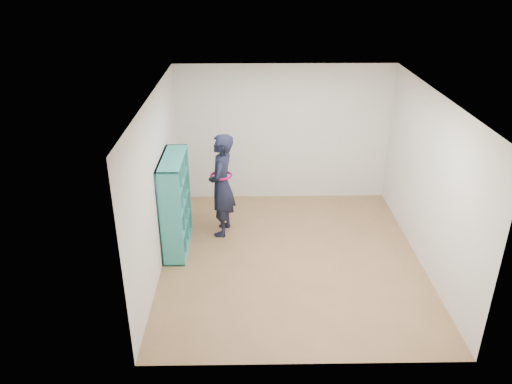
{
  "coord_description": "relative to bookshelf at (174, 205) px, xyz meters",
  "views": [
    {
      "loc": [
        -0.66,
        -6.64,
        4.32
      ],
      "look_at": [
        -0.55,
        0.3,
        1.02
      ],
      "focal_mm": 35.0,
      "sensor_mm": 36.0,
      "label": 1
    }
  ],
  "objects": [
    {
      "name": "wall_back",
      "position": [
        1.85,
        1.86,
        0.54
      ],
      "size": [
        4.0,
        0.02,
        2.6
      ],
      "primitive_type": "cube",
      "color": "silver",
      "rests_on": "floor"
    },
    {
      "name": "ceiling",
      "position": [
        1.85,
        -0.39,
        1.84
      ],
      "size": [
        4.5,
        4.5,
        0.0
      ],
      "primitive_type": "plane",
      "color": "white",
      "rests_on": "wall_back"
    },
    {
      "name": "wall_right",
      "position": [
        3.85,
        -0.39,
        0.54
      ],
      "size": [
        0.02,
        4.5,
        2.6
      ],
      "primitive_type": "cube",
      "color": "silver",
      "rests_on": "floor"
    },
    {
      "name": "wall_left",
      "position": [
        -0.15,
        -0.39,
        0.54
      ],
      "size": [
        0.02,
        4.5,
        2.6
      ],
      "primitive_type": "cube",
      "color": "silver",
      "rests_on": "floor"
    },
    {
      "name": "person",
      "position": [
        0.74,
        0.46,
        0.13
      ],
      "size": [
        0.52,
        0.7,
        1.77
      ],
      "rotation": [
        0.0,
        0.0,
        -1.72
      ],
      "color": "black",
      "rests_on": "floor"
    },
    {
      "name": "smartphone",
      "position": [
        0.61,
        0.58,
        0.25
      ],
      "size": [
        0.02,
        0.1,
        0.13
      ],
      "rotation": [
        0.39,
        0.0,
        0.12
      ],
      "color": "silver",
      "rests_on": "person"
    },
    {
      "name": "floor",
      "position": [
        1.85,
        -0.39,
        -0.76
      ],
      "size": [
        4.5,
        4.5,
        0.0
      ],
      "primitive_type": "plane",
      "color": "olive",
      "rests_on": "ground"
    },
    {
      "name": "bookshelf",
      "position": [
        0.0,
        0.0,
        0.0
      ],
      "size": [
        0.34,
        1.17,
        1.56
      ],
      "color": "teal",
      "rests_on": "floor"
    },
    {
      "name": "wall_front",
      "position": [
        1.85,
        -2.64,
        0.54
      ],
      "size": [
        4.0,
        0.02,
        2.6
      ],
      "primitive_type": "cube",
      "color": "silver",
      "rests_on": "floor"
    }
  ]
}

